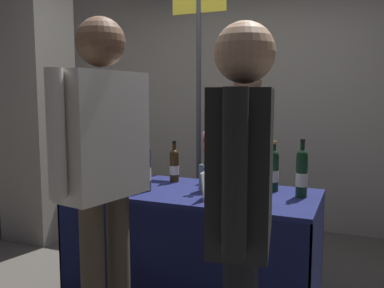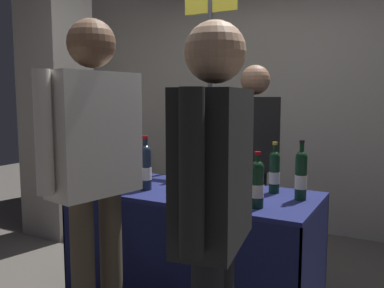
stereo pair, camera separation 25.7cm
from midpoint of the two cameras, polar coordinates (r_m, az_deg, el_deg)
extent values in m
cube|color=#9E998E|center=(4.37, 13.97, 5.80)|extent=(6.67, 0.12, 2.65)
cube|color=gray|center=(4.23, -17.07, 8.08)|extent=(0.52, 0.52, 3.00)
cube|color=#191E51|center=(2.62, 2.82, -6.81)|extent=(1.59, 0.71, 0.02)
cube|color=#141942|center=(2.45, -0.95, -17.35)|extent=(1.59, 0.01, 0.75)
cube|color=#141942|center=(3.04, 5.72, -12.56)|extent=(1.59, 0.01, 0.75)
cube|color=#141942|center=(3.14, -10.57, -12.00)|extent=(0.01, 0.71, 0.75)
cube|color=#141942|center=(2.53, 19.84, -17.01)|extent=(0.01, 0.71, 0.75)
cylinder|color=black|center=(3.04, -5.78, -2.36)|extent=(0.08, 0.08, 0.25)
sphere|color=black|center=(3.02, -5.81, -0.04)|extent=(0.07, 0.07, 0.07)
cylinder|color=black|center=(3.02, -5.81, 0.75)|extent=(0.03, 0.03, 0.08)
cylinder|color=black|center=(3.02, -5.83, 1.71)|extent=(0.03, 0.03, 0.02)
cylinder|color=beige|center=(3.04, -5.77, -2.73)|extent=(0.08, 0.08, 0.08)
cylinder|color=#38230F|center=(2.87, 0.60, -3.36)|extent=(0.06, 0.06, 0.20)
sphere|color=#38230F|center=(2.85, 0.60, -1.38)|extent=(0.06, 0.06, 0.06)
cylinder|color=#38230F|center=(2.84, 0.60, -0.63)|extent=(0.03, 0.03, 0.07)
cylinder|color=black|center=(2.84, 0.60, 0.30)|extent=(0.03, 0.03, 0.02)
cylinder|color=beige|center=(2.87, 0.59, -3.68)|extent=(0.07, 0.07, 0.06)
cylinder|color=#38230F|center=(2.90, -10.02, -3.20)|extent=(0.07, 0.07, 0.22)
sphere|color=#38230F|center=(2.88, -10.07, -1.08)|extent=(0.07, 0.07, 0.07)
cylinder|color=#38230F|center=(2.88, -10.08, -0.29)|extent=(0.03, 0.03, 0.08)
cylinder|color=maroon|center=(2.87, -10.10, 0.68)|extent=(0.03, 0.03, 0.02)
cylinder|color=beige|center=(2.90, -10.02, -3.53)|extent=(0.07, 0.07, 0.07)
cylinder|color=#38230F|center=(2.65, -9.24, -4.00)|extent=(0.08, 0.08, 0.22)
sphere|color=#38230F|center=(2.64, -9.28, -1.62)|extent=(0.07, 0.07, 0.07)
cylinder|color=#38230F|center=(2.63, -9.30, -0.71)|extent=(0.03, 0.03, 0.08)
cylinder|color=#B7932D|center=(2.62, -9.32, 0.40)|extent=(0.03, 0.03, 0.02)
cylinder|color=beige|center=(2.66, -9.23, -4.38)|extent=(0.08, 0.08, 0.07)
cylinder|color=black|center=(2.24, 12.47, -6.05)|extent=(0.07, 0.07, 0.22)
sphere|color=black|center=(2.21, 12.54, -3.23)|extent=(0.07, 0.07, 0.07)
cylinder|color=black|center=(2.21, 12.56, -2.39)|extent=(0.03, 0.03, 0.07)
cylinder|color=maroon|center=(2.20, 12.59, -1.31)|extent=(0.03, 0.03, 0.02)
cylinder|color=beige|center=(2.24, 12.46, -6.50)|extent=(0.07, 0.07, 0.07)
cylinder|color=black|center=(2.60, 14.36, -4.25)|extent=(0.07, 0.07, 0.23)
sphere|color=black|center=(2.58, 14.43, -1.73)|extent=(0.06, 0.06, 0.06)
cylinder|color=black|center=(2.57, 14.45, -0.93)|extent=(0.03, 0.03, 0.07)
cylinder|color=#B7932D|center=(2.57, 14.48, 0.06)|extent=(0.03, 0.03, 0.02)
cylinder|color=beige|center=(2.60, 14.34, -4.65)|extent=(0.07, 0.07, 0.07)
cylinder|color=#192333|center=(2.61, -3.78, -3.74)|extent=(0.08, 0.08, 0.26)
sphere|color=#192333|center=(2.59, -3.80, -0.95)|extent=(0.07, 0.07, 0.07)
cylinder|color=#192333|center=(2.58, -3.81, -0.11)|extent=(0.03, 0.03, 0.08)
cylinder|color=maroon|center=(2.58, -3.82, 0.94)|extent=(0.04, 0.04, 0.02)
cylinder|color=beige|center=(2.61, -3.78, -4.18)|extent=(0.08, 0.08, 0.08)
cylinder|color=#192333|center=(2.85, -8.03, -3.36)|extent=(0.07, 0.07, 0.21)
sphere|color=#192333|center=(2.84, -8.07, -1.27)|extent=(0.07, 0.07, 0.07)
cylinder|color=#192333|center=(2.83, -8.08, -0.57)|extent=(0.03, 0.03, 0.07)
cylinder|color=maroon|center=(2.83, -8.09, 0.31)|extent=(0.03, 0.03, 0.02)
cylinder|color=beige|center=(2.86, -8.03, -3.69)|extent=(0.07, 0.07, 0.07)
cylinder|color=#38230F|center=(2.72, -7.05, -3.59)|extent=(0.08, 0.08, 0.23)
sphere|color=#38230F|center=(2.70, -7.09, -1.16)|extent=(0.08, 0.08, 0.08)
cylinder|color=#38230F|center=(2.70, -7.10, -0.37)|extent=(0.03, 0.03, 0.08)
cylinder|color=black|center=(2.69, -7.11, 0.63)|extent=(0.04, 0.04, 0.02)
cylinder|color=beige|center=(2.72, -7.05, -3.98)|extent=(0.08, 0.08, 0.07)
cylinder|color=black|center=(2.47, 18.06, -4.68)|extent=(0.07, 0.07, 0.25)
sphere|color=black|center=(2.44, 18.17, -1.75)|extent=(0.07, 0.07, 0.07)
cylinder|color=black|center=(2.44, 18.20, -0.83)|extent=(0.03, 0.03, 0.08)
cylinder|color=black|center=(2.43, 18.24, 0.30)|extent=(0.03, 0.03, 0.02)
cylinder|color=beige|center=(2.47, 18.04, -5.14)|extent=(0.07, 0.07, 0.08)
cylinder|color=silver|center=(2.45, 8.37, -7.52)|extent=(0.07, 0.07, 0.00)
cylinder|color=silver|center=(2.44, 8.38, -6.85)|extent=(0.01, 0.01, 0.06)
cone|color=silver|center=(2.43, 8.40, -5.51)|extent=(0.08, 0.08, 0.06)
cylinder|color=#590C19|center=(2.43, 8.40, -5.91)|extent=(0.04, 0.04, 0.02)
cylinder|color=silver|center=(2.60, 10.60, -6.73)|extent=(0.07, 0.07, 0.00)
cylinder|color=silver|center=(2.59, 10.62, -5.85)|extent=(0.01, 0.01, 0.08)
cone|color=silver|center=(2.57, 10.65, -4.28)|extent=(0.07, 0.07, 0.07)
cylinder|color=slate|center=(2.57, 4.82, -4.88)|extent=(0.09, 0.09, 0.17)
cylinder|color=#38722D|center=(2.55, 4.74, -1.88)|extent=(0.03, 0.05, 0.27)
ellipsoid|color=pink|center=(2.56, 4.69, 1.22)|extent=(0.03, 0.03, 0.05)
cylinder|color=#38722D|center=(2.54, 4.65, -2.06)|extent=(0.04, 0.05, 0.25)
ellipsoid|color=red|center=(2.54, 5.25, 0.86)|extent=(0.03, 0.03, 0.05)
cylinder|color=#38722D|center=(2.56, 4.67, -2.15)|extent=(0.01, 0.02, 0.24)
ellipsoid|color=red|center=(2.55, 4.79, 0.58)|extent=(0.03, 0.03, 0.05)
cylinder|color=#38722D|center=(2.58, 5.00, -2.78)|extent=(0.03, 0.01, 0.18)
ellipsoid|color=#E05B1E|center=(2.57, 4.81, -0.72)|extent=(0.03, 0.03, 0.05)
cube|color=silver|center=(2.38, 4.73, -5.84)|extent=(0.03, 0.18, 0.17)
cylinder|color=black|center=(3.32, 11.58, -10.50)|extent=(0.12, 0.12, 0.80)
cylinder|color=black|center=(3.18, 10.13, -11.25)|extent=(0.12, 0.12, 0.80)
cube|color=black|center=(3.11, 11.15, 1.29)|extent=(0.29, 0.46, 0.57)
sphere|color=#8C664C|center=(3.10, 11.32, 8.89)|extent=(0.22, 0.22, 0.22)
cylinder|color=black|center=(3.34, 13.27, 1.99)|extent=(0.08, 0.08, 0.52)
cylinder|color=black|center=(2.88, 8.70, 1.38)|extent=(0.08, 0.08, 0.52)
cylinder|color=#4C4233|center=(2.21, -11.74, -18.53)|extent=(0.12, 0.12, 0.88)
cylinder|color=#4C4233|center=(2.31, -8.08, -17.24)|extent=(0.12, 0.12, 0.88)
cube|color=beige|center=(2.06, -10.27, 1.39)|extent=(0.29, 0.49, 0.62)
sphere|color=brown|center=(2.07, -10.53, 13.83)|extent=(0.24, 0.24, 0.24)
cylinder|color=beige|center=(1.90, -16.67, 1.52)|extent=(0.08, 0.08, 0.57)
cylinder|color=beige|center=(2.25, -4.89, 2.53)|extent=(0.08, 0.08, 0.57)
cube|color=black|center=(1.51, 8.08, -3.34)|extent=(0.28, 0.47, 0.58)
sphere|color=tan|center=(1.49, 8.34, 12.76)|extent=(0.23, 0.23, 0.23)
cylinder|color=black|center=(1.25, 5.88, -4.29)|extent=(0.08, 0.08, 0.53)
cylinder|color=black|center=(1.76, 9.66, -1.17)|extent=(0.08, 0.08, 0.53)
cylinder|color=#47474C|center=(3.53, 4.62, 2.77)|extent=(0.04, 0.04, 2.27)
cube|color=yellow|center=(3.61, 4.78, 19.26)|extent=(0.48, 0.02, 0.16)
camera|label=1|loc=(0.13, -87.14, 0.33)|focal=37.75mm
camera|label=2|loc=(0.13, 92.86, -0.33)|focal=37.75mm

